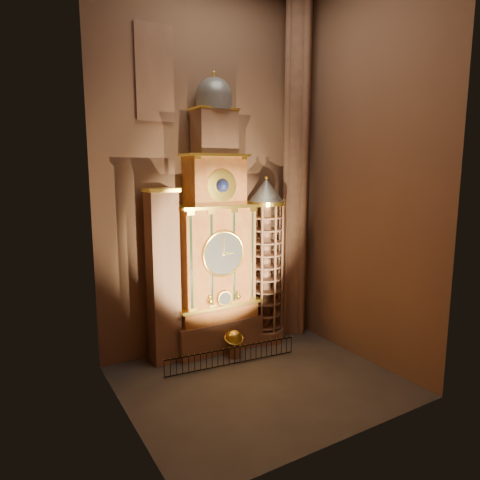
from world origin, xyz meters
TOP-DOWN VIEW (x-y plane):
  - floor at (0.00, 0.00)m, footprint 14.00×14.00m
  - wall_back at (0.00, 6.00)m, footprint 22.00×0.00m
  - wall_left at (-7.00, 0.00)m, footprint 0.00×22.00m
  - wall_right at (7.00, 0.00)m, footprint 0.00×22.00m
  - astronomical_clock at (0.00, 4.96)m, footprint 5.60×2.41m
  - portrait_tower at (-3.40, 4.98)m, footprint 1.80×1.60m
  - stair_turret at (3.50, 4.70)m, footprint 2.50×2.50m
  - gothic_pier at (6.10, 5.00)m, footprint 2.04×2.04m
  - stained_glass_window at (-3.20, 5.92)m, footprint 2.20×0.14m
  - celestial_globe at (0.33, 3.32)m, footprint 1.30×1.24m
  - iron_railing at (-0.32, 2.42)m, footprint 7.95×0.91m

SIDE VIEW (x-z plane):
  - floor at x=0.00m, z-range 0.00..0.00m
  - iron_railing at x=-0.32m, z-range 0.04..1.06m
  - celestial_globe at x=0.33m, z-range 0.17..1.85m
  - portrait_tower at x=-3.40m, z-range 0.05..10.25m
  - stair_turret at x=3.50m, z-range -0.13..10.67m
  - astronomical_clock at x=0.00m, z-range -1.67..15.03m
  - wall_back at x=0.00m, z-range 0.00..22.00m
  - wall_left at x=-7.00m, z-range 0.00..22.00m
  - wall_right at x=7.00m, z-range 0.00..22.00m
  - gothic_pier at x=6.10m, z-range 0.00..22.00m
  - stained_glass_window at x=-3.20m, z-range 13.90..19.10m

